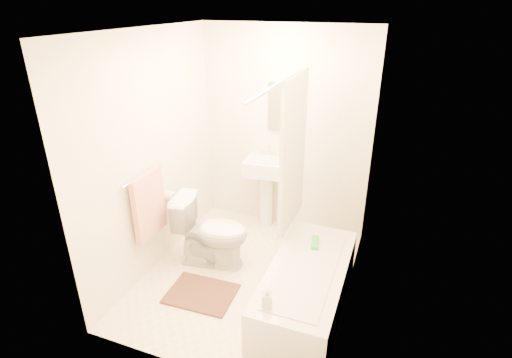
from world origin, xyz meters
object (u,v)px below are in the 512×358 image
at_px(toilet, 212,232).
at_px(sink, 266,190).
at_px(bath_mat, 201,294).
at_px(soap_bottle, 267,297).
at_px(bathtub, 307,287).

bearing_deg(toilet, sink, -23.93).
bearing_deg(toilet, bath_mat, -174.51).
distance_m(toilet, soap_bottle, 1.29).
bearing_deg(bath_mat, sink, 84.69).
xyz_separation_m(bath_mat, soap_bottle, (0.80, -0.37, 0.50)).
bearing_deg(soap_bottle, bathtub, 72.89).
distance_m(sink, soap_bottle, 1.97).
height_order(bathtub, soap_bottle, soap_bottle).
height_order(bath_mat, soap_bottle, soap_bottle).
relative_size(bath_mat, soap_bottle, 3.67).
bearing_deg(sink, bathtub, -61.82).
xyz_separation_m(toilet, sink, (0.27, 0.96, 0.10)).
relative_size(toilet, bath_mat, 1.21).
height_order(toilet, sink, sink).
distance_m(bath_mat, soap_bottle, 1.02).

